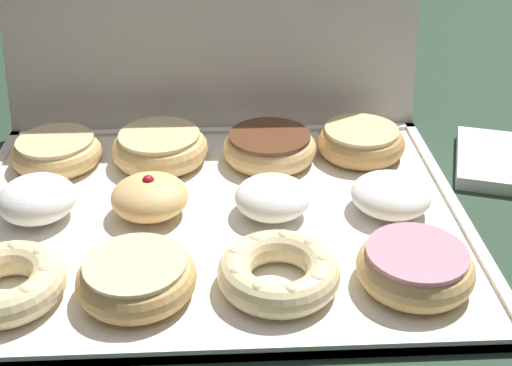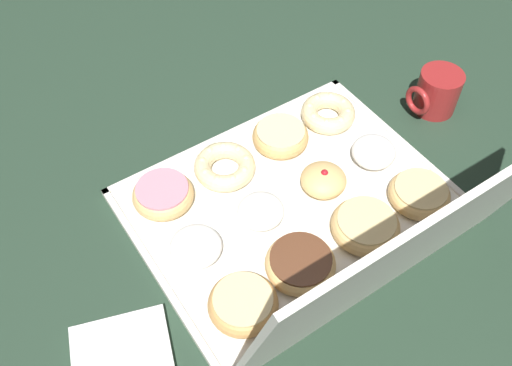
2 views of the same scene
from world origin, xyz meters
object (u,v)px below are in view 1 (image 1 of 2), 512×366
Objects in this scene: cruller_donut_2 at (279,271)px; chocolate_frosted_donut_10 at (270,147)px; donut_box at (214,218)px; cruller_donut_0 at (5,282)px; glazed_ring_donut_9 at (160,147)px; pink_frosted_donut_3 at (415,267)px; jelly_filled_donut_5 at (150,197)px; glazed_ring_donut_1 at (136,277)px; powdered_filled_donut_7 at (390,193)px; powdered_filled_donut_4 at (37,199)px; powdered_filled_donut_6 at (272,197)px; glazed_ring_donut_8 at (57,151)px; glazed_ring_donut_11 at (361,141)px.

chocolate_frosted_donut_10 is (0.01, 0.25, 0.00)m from cruller_donut_2.
cruller_donut_0 is at bearing -145.29° from donut_box.
glazed_ring_donut_9 is at bearing 117.18° from cruller_donut_2.
jelly_filled_donut_5 is (-0.26, 0.14, 0.00)m from pink_frosted_donut_3.
glazed_ring_donut_1 is 0.30m from powdered_filled_donut_7.
glazed_ring_donut_1 is 1.32× the size of powdered_filled_donut_4.
chocolate_frosted_donut_10 is (0.26, 0.26, 0.00)m from cruller_donut_0.
powdered_filled_donut_6 reaches higher than glazed_ring_donut_1.
jelly_filled_donut_5 reaches higher than glazed_ring_donut_9.
powdered_filled_donut_7 is at bearing 1.11° from donut_box.
glazed_ring_donut_9 is at bearing 155.21° from powdered_filled_donut_7.
powdered_filled_donut_7 is (0.39, 0.14, 0.00)m from cruller_donut_0.
donut_box is 4.70× the size of chocolate_frosted_donut_10.
cruller_donut_0 is at bearing -160.72° from powdered_filled_donut_7.
powdered_filled_donut_6 is (0.14, 0.13, 0.00)m from glazed_ring_donut_1.
glazed_ring_donut_8 is 0.27m from chocolate_frosted_donut_10.
jelly_filled_donut_5 is 0.12m from glazed_ring_donut_9.
jelly_filled_donut_5 is at bearing 152.53° from pink_frosted_donut_3.
glazed_ring_donut_8 is (-0.39, 0.12, -0.00)m from powdered_filled_donut_7.
chocolate_frosted_donut_10 reaches higher than donut_box.
glazed_ring_donut_1 is 0.18m from powdered_filled_donut_4.
chocolate_frosted_donut_10 is at bearing 40.05° from jelly_filled_donut_5.
glazed_ring_donut_8 is at bearing -179.04° from glazed_ring_donut_11.
powdered_filled_donut_6 is 0.18m from glazed_ring_donut_9.
powdered_filled_donut_4 is 0.95× the size of powdered_filled_donut_7.
cruller_donut_2 is 1.31× the size of powdered_filled_donut_7.
glazed_ring_donut_11 is at bearing 94.10° from powdered_filled_donut_7.
donut_box is 0.23m from glazed_ring_donut_8.
chocolate_frosted_donut_10 is at bearing 115.53° from pink_frosted_donut_3.
powdered_filled_donut_6 is 0.74× the size of glazed_ring_donut_11.
powdered_filled_donut_7 is at bearing -17.20° from glazed_ring_donut_8.
cruller_donut_0 is 1.31× the size of jelly_filled_donut_5.
donut_box is 0.20m from powdered_filled_donut_7.
powdered_filled_donut_6 is at bearing -92.34° from chocolate_frosted_donut_10.
glazed_ring_donut_8 is 0.13m from glazed_ring_donut_9.
cruller_donut_0 is at bearing -152.63° from powdered_filled_donut_6.
donut_box is at bearing -4.90° from jelly_filled_donut_5.
glazed_ring_donut_11 reaches higher than glazed_ring_donut_8.
donut_box is 0.15m from glazed_ring_donut_1.
cruller_donut_0 is at bearing -145.08° from glazed_ring_donut_11.
jelly_filled_donut_5 is 0.29m from glazed_ring_donut_11.
jelly_filled_donut_5 reaches higher than pink_frosted_donut_3.
powdered_filled_donut_7 is 0.17m from chocolate_frosted_donut_10.
cruller_donut_2 is 0.19m from powdered_filled_donut_7.
pink_frosted_donut_3 is at bearing -64.47° from chocolate_frosted_donut_10.
powdered_filled_donut_4 is at bearing 90.86° from cruller_donut_0.
glazed_ring_donut_1 is at bearing -48.22° from powdered_filled_donut_4.
glazed_ring_donut_9 is (0.00, 0.26, 0.00)m from glazed_ring_donut_1.
jelly_filled_donut_5 is 0.76× the size of glazed_ring_donut_11.
glazed_ring_donut_11 is (-0.01, 0.13, -0.00)m from powdered_filled_donut_7.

